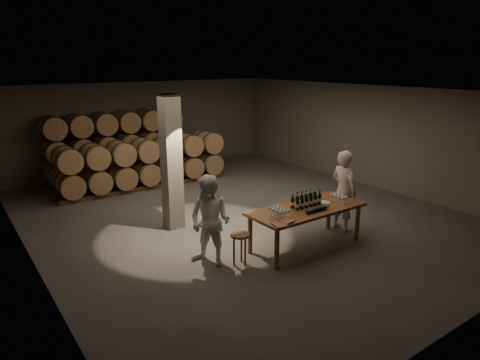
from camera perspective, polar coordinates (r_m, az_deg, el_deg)
room at (r=10.17m, az=-9.13°, el=2.24°), size 12.00×12.00×12.00m
tasting_table at (r=9.28m, az=8.83°, el=-4.25°), size 2.60×1.10×0.90m
barrel_stack_back at (r=14.95m, az=-16.17°, el=4.52°), size 4.70×0.95×2.31m
barrel_stack_front at (r=13.88m, az=-12.58°, el=2.38°), size 5.48×0.95×1.57m
bottle_cluster at (r=9.29m, az=8.81°, el=-2.76°), size 0.73×0.23×0.34m
lying_bottles at (r=9.00m, az=10.18°, el=-3.94°), size 0.64×0.09×0.09m
glass_cluster_left at (r=8.68m, az=5.29°, el=-3.99°), size 0.30×0.41×0.16m
glass_cluster_right at (r=9.73m, az=13.07°, el=-2.13°), size 0.19×0.41×0.17m
plate at (r=9.60m, az=11.17°, el=-2.96°), size 0.27×0.27×0.02m
notebook_near at (r=8.37m, az=6.27°, el=-5.52°), size 0.30×0.26×0.03m
notebook_corner at (r=8.21m, az=5.28°, el=-5.95°), size 0.27×0.32×0.02m
pen at (r=8.47m, az=7.25°, el=-5.37°), size 0.14×0.05×0.01m
stool at (r=8.48m, az=0.03°, el=-7.94°), size 0.39×0.39×0.65m
person_man at (r=10.34m, az=13.64°, el=-1.41°), size 0.46×0.71×1.94m
person_woman at (r=8.37m, az=-4.00°, el=-5.47°), size 1.02×1.10×1.82m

